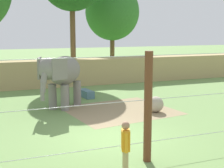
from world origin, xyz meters
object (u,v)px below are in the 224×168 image
at_px(enrichment_ball, 156,104).
at_px(feed_trough, 86,94).
at_px(elephant, 62,74).
at_px(zookeeper, 126,148).

relative_size(enrichment_ball, feed_trough, 0.55).
xyz_separation_m(enrichment_ball, feed_trough, (-2.18, 4.76, -0.18)).
bearing_deg(feed_trough, elephant, -131.29).
relative_size(zookeeper, feed_trough, 1.15).
distance_m(elephant, enrichment_ball, 5.06).
bearing_deg(elephant, feed_trough, 48.71).
bearing_deg(elephant, zookeeper, -91.76).
xyz_separation_m(elephant, zookeeper, (-0.27, -8.84, -0.91)).
height_order(elephant, zookeeper, elephant).
relative_size(elephant, enrichment_ball, 3.98).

